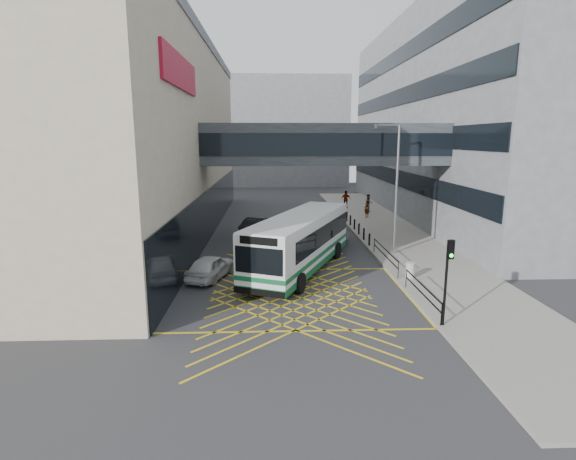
{
  "coord_description": "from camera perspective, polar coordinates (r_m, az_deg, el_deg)",
  "views": [
    {
      "loc": [
        -1.0,
        -22.05,
        7.92
      ],
      "look_at": [
        0.0,
        4.0,
        2.6
      ],
      "focal_mm": 28.0,
      "sensor_mm": 36.0,
      "label": 1
    }
  ],
  "objects": [
    {
      "name": "building_far",
      "position": [
        82.06,
        -2.97,
        12.28
      ],
      "size": [
        28.0,
        16.0,
        18.0
      ],
      "primitive_type": "cube",
      "color": "slate",
      "rests_on": "ground"
    },
    {
      "name": "building_whsmith",
      "position": [
        41.66,
        -26.73,
        10.44
      ],
      "size": [
        24.17,
        42.0,
        16.0
      ],
      "color": "#B6A78C",
      "rests_on": "ground"
    },
    {
      "name": "box_junction",
      "position": [
        23.45,
        0.38,
        -8.2
      ],
      "size": [
        12.0,
        9.0,
        0.01
      ],
      "color": "gold",
      "rests_on": "ground"
    },
    {
      "name": "pavement",
      "position": [
        39.17,
        12.64,
        -0.29
      ],
      "size": [
        6.0,
        54.0,
        0.16
      ],
      "primitive_type": "cube",
      "color": "gray",
      "rests_on": "ground"
    },
    {
      "name": "ground",
      "position": [
        23.45,
        0.38,
        -8.21
      ],
      "size": [
        120.0,
        120.0,
        0.0
      ],
      "primitive_type": "plane",
      "color": "#333335"
    },
    {
      "name": "car_silver",
      "position": [
        36.28,
        5.66,
        -0.09
      ],
      "size": [
        2.41,
        4.37,
        1.29
      ],
      "primitive_type": "imported",
      "rotation": [
        0.0,
        0.0,
        3.31
      ],
      "color": "#9EA2A6",
      "rests_on": "ground"
    },
    {
      "name": "bus",
      "position": [
        27.33,
        1.67,
        -1.35
      ],
      "size": [
        7.36,
        12.27,
        3.41
      ],
      "rotation": [
        0.0,
        0.0,
        -0.41
      ],
      "color": "silver",
      "rests_on": "ground"
    },
    {
      "name": "pedestrian_a",
      "position": [
        45.54,
        9.98,
        2.6
      ],
      "size": [
        0.8,
        0.78,
        1.65
      ],
      "primitive_type": "imported",
      "rotation": [
        0.0,
        0.0,
        3.86
      ],
      "color": "gray",
      "rests_on": "pavement"
    },
    {
      "name": "kerb_railings",
      "position": [
        25.85,
        13.99,
        -4.62
      ],
      "size": [
        0.05,
        12.54,
        1.0
      ],
      "color": "black",
      "rests_on": "pavement"
    },
    {
      "name": "traffic_light",
      "position": [
        19.67,
        19.64,
        -4.85
      ],
      "size": [
        0.28,
        0.44,
        3.75
      ],
      "rotation": [
        0.0,
        0.0,
        0.1
      ],
      "color": "black",
      "rests_on": "pavement"
    },
    {
      "name": "building_right",
      "position": [
        52.43,
        26.96,
        12.59
      ],
      "size": [
        24.09,
        44.0,
        20.0
      ],
      "color": "slate",
      "rests_on": "ground"
    },
    {
      "name": "litter_bin",
      "position": [
        26.45,
        15.24,
        -4.95
      ],
      "size": [
        0.51,
        0.51,
        0.88
      ],
      "primitive_type": "cylinder",
      "color": "#ADA89E",
      "rests_on": "pavement"
    },
    {
      "name": "pedestrian_c",
      "position": [
        51.5,
        7.37,
        3.88
      ],
      "size": [
        1.28,
        0.92,
        1.96
      ],
      "primitive_type": "imported",
      "rotation": [
        0.0,
        0.0,
        2.79
      ],
      "color": "gray",
      "rests_on": "pavement"
    },
    {
      "name": "car_white",
      "position": [
        26.25,
        -9.81,
        -4.59
      ],
      "size": [
        3.05,
        4.78,
        1.41
      ],
      "primitive_type": "imported",
      "rotation": [
        0.0,
        0.0,
        2.84
      ],
      "color": "silver",
      "rests_on": "ground"
    },
    {
      "name": "street_lamp",
      "position": [
        31.0,
        13.33,
        6.02
      ],
      "size": [
        1.97,
        0.68,
        8.69
      ],
      "rotation": [
        0.0,
        0.0,
        0.23
      ],
      "color": "slate",
      "rests_on": "pavement"
    },
    {
      "name": "car_dark",
      "position": [
        37.55,
        -3.71,
        0.53
      ],
      "size": [
        3.61,
        5.28,
        1.54
      ],
      "primitive_type": "imported",
      "rotation": [
        0.0,
        0.0,
        2.76
      ],
      "color": "black",
      "rests_on": "ground"
    },
    {
      "name": "bollards",
      "position": [
        38.45,
        8.71,
        0.44
      ],
      "size": [
        0.14,
        10.14,
        0.9
      ],
      "color": "black",
      "rests_on": "pavement"
    },
    {
      "name": "pedestrian_b",
      "position": [
        49.2,
        10.19,
        3.38
      ],
      "size": [
        0.96,
        0.62,
        1.87
      ],
      "primitive_type": "imported",
      "rotation": [
        0.0,
        0.0,
        0.1
      ],
      "color": "gray",
      "rests_on": "pavement"
    },
    {
      "name": "skybridge",
      "position": [
        34.28,
        4.58,
        10.8
      ],
      "size": [
        20.0,
        4.1,
        3.0
      ],
      "color": "#33393E",
      "rests_on": "ground"
    }
  ]
}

